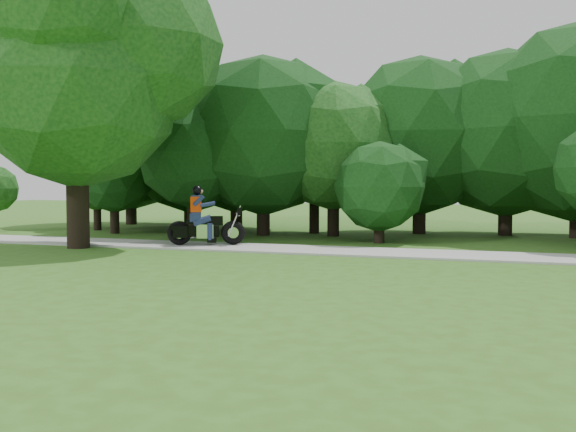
# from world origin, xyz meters

# --- Properties ---
(ground) EXTENTS (100.00, 100.00, 0.00)m
(ground) POSITION_xyz_m (0.00, 0.00, 0.00)
(ground) COLOR #375D1A
(ground) RESTS_ON ground
(walkway) EXTENTS (60.00, 2.20, 0.06)m
(walkway) POSITION_xyz_m (0.00, 8.00, 0.03)
(walkway) COLOR #A7A7A1
(walkway) RESTS_ON ground
(tree_line) EXTENTS (39.73, 11.54, 7.79)m
(tree_line) POSITION_xyz_m (-0.10, 14.81, 3.68)
(tree_line) COLOR black
(tree_line) RESTS_ON ground
(big_tree_west) EXTENTS (8.64, 6.56, 9.96)m
(big_tree_west) POSITION_xyz_m (-10.54, 6.85, 5.76)
(big_tree_west) COLOR black
(big_tree_west) RESTS_ON ground
(touring_motorcycle) EXTENTS (2.31, 1.43, 1.86)m
(touring_motorcycle) POSITION_xyz_m (-7.08, 8.04, 0.73)
(touring_motorcycle) COLOR black
(touring_motorcycle) RESTS_ON walkway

